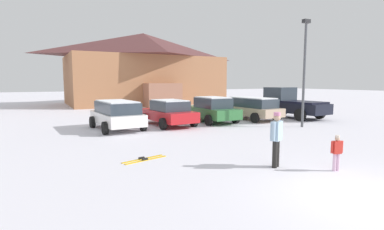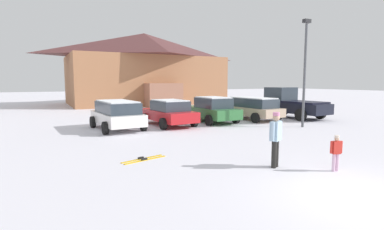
# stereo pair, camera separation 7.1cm
# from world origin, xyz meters

# --- Properties ---
(ground) EXTENTS (160.00, 160.00, 0.00)m
(ground) POSITION_xyz_m (0.00, 0.00, 0.00)
(ground) COLOR silver
(ski_lodge) EXTENTS (17.53, 12.10, 8.16)m
(ski_lodge) POSITION_xyz_m (4.88, 30.38, 4.13)
(ski_lodge) COLOR #A46B46
(ski_lodge) RESTS_ON ground
(parked_white_suv) EXTENTS (2.44, 4.28, 1.55)m
(parked_white_suv) POSITION_xyz_m (-2.64, 12.17, 0.85)
(parked_white_suv) COLOR white
(parked_white_suv) RESTS_ON ground
(parked_red_sedan) EXTENTS (2.40, 4.31, 1.52)m
(parked_red_sedan) POSITION_xyz_m (0.41, 12.26, 0.78)
(parked_red_sedan) COLOR red
(parked_red_sedan) RESTS_ON ground
(parked_green_coupe) EXTENTS (2.18, 4.29, 1.61)m
(parked_green_coupe) POSITION_xyz_m (3.42, 12.39, 0.81)
(parked_green_coupe) COLOR #32713A
(parked_green_coupe) RESTS_ON ground
(parked_beige_suv) EXTENTS (2.42, 4.43, 1.51)m
(parked_beige_suv) POSITION_xyz_m (6.46, 12.16, 0.83)
(parked_beige_suv) COLOR tan
(parked_beige_suv) RESTS_ON ground
(pickup_truck) EXTENTS (2.71, 5.44, 2.15)m
(pickup_truck) POSITION_xyz_m (9.72, 12.10, 0.99)
(pickup_truck) COLOR black
(pickup_truck) RESTS_ON ground
(skier_adult_in_blue_parka) EXTENTS (0.56, 0.40, 1.67)m
(skier_adult_in_blue_parka) POSITION_xyz_m (-0.06, 2.80, 0.94)
(skier_adult_in_blue_parka) COLOR black
(skier_adult_in_blue_parka) RESTS_ON ground
(skier_child_in_red_jacket) EXTENTS (0.38, 0.21, 1.05)m
(skier_child_in_red_jacket) POSITION_xyz_m (1.22, 1.71, 0.59)
(skier_child_in_red_jacket) COLOR silver
(skier_child_in_red_jacket) RESTS_ON ground
(pair_of_skis) EXTENTS (1.60, 0.70, 0.08)m
(pair_of_skis) POSITION_xyz_m (-3.33, 5.43, 0.02)
(pair_of_skis) COLOR gold
(pair_of_skis) RESTS_ON ground
(lamp_post) EXTENTS (0.44, 0.24, 5.96)m
(lamp_post) POSITION_xyz_m (6.93, 8.24, 3.33)
(lamp_post) COLOR #515459
(lamp_post) RESTS_ON ground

